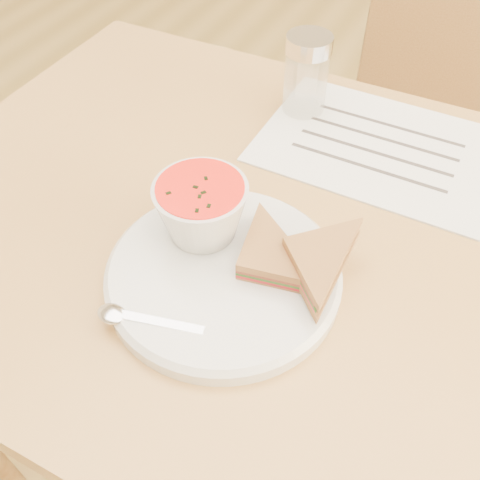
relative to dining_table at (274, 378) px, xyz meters
The scene contains 10 objects.
floor 0.38m from the dining_table, ahead, with size 5.00×6.00×0.01m, color olive.
dining_table is the anchor object (origin of this frame).
chair_far 0.65m from the dining_table, 78.12° to the left, with size 0.41×0.41×0.93m, color brown, non-canonical shape.
plate 0.40m from the dining_table, 107.92° to the right, with size 0.26×0.26×0.02m, color silver, non-canonical shape.
soup_bowl 0.44m from the dining_table, 139.85° to the right, with size 0.10×0.10×0.07m, color silver, non-canonical shape.
sandwich_half_a 0.42m from the dining_table, 97.15° to the right, with size 0.10×0.10×0.03m, color #A37639, non-canonical shape.
sandwich_half_b 0.42m from the dining_table, 75.19° to the right, with size 0.09×0.09×0.03m, color #A37639, non-canonical shape.
spoon 0.44m from the dining_table, 106.85° to the right, with size 0.16×0.03×0.01m, color silver, non-canonical shape.
paper_menu 0.43m from the dining_table, 75.78° to the left, with size 0.32×0.24×0.00m, color white, non-canonical shape.
condiment_shaker 0.50m from the dining_table, 108.15° to the left, with size 0.06×0.06×0.12m, color silver, non-canonical shape.
Camera 1 is at (0.14, -0.42, 1.21)m, focal length 40.00 mm.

